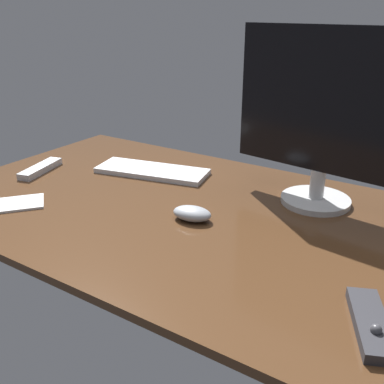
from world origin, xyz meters
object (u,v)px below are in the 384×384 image
at_px(monitor, 326,114).
at_px(tv_remote, 41,169).
at_px(media_remote, 371,324).
at_px(notepad, 16,204).
at_px(keyboard, 152,171).
at_px(computer_mouse, 192,213).

height_order(monitor, tv_remote, monitor).
xyz_separation_m(media_remote, notepad, (-0.93, 0.00, -0.01)).
xyz_separation_m(media_remote, tv_remote, (-1.08, 0.21, 0.00)).
bearing_deg(tv_remote, media_remote, 64.05).
distance_m(keyboard, notepad, 0.43).
bearing_deg(notepad, media_remote, -0.03).
bearing_deg(keyboard, media_remote, -39.89).
bearing_deg(keyboard, computer_mouse, -48.70).
relative_size(media_remote, notepad, 1.28).
xyz_separation_m(monitor, computer_mouse, (-0.23, -0.27, -0.23)).
distance_m(computer_mouse, tv_remote, 0.61).
height_order(monitor, media_remote, monitor).
distance_m(monitor, tv_remote, 0.90).
height_order(tv_remote, notepad, tv_remote).
xyz_separation_m(monitor, tv_remote, (-0.84, -0.24, -0.24)).
relative_size(monitor, keyboard, 1.36).
relative_size(computer_mouse, media_remote, 0.55).
distance_m(monitor, media_remote, 0.57).
bearing_deg(monitor, notepad, -138.90).
height_order(monitor, computer_mouse, monitor).
relative_size(keyboard, notepad, 2.52).
bearing_deg(notepad, tv_remote, 126.33).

